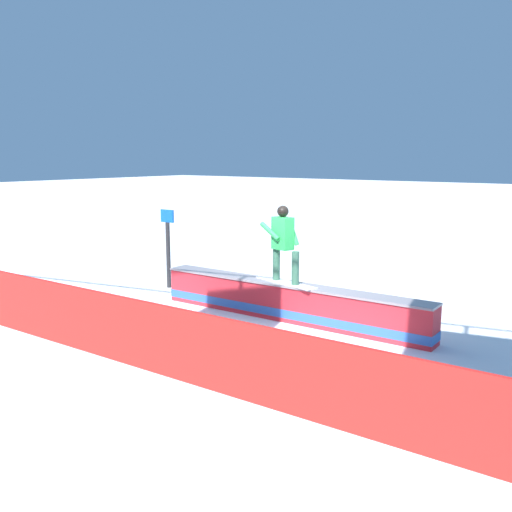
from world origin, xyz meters
name	(u,v)px	position (x,y,z in m)	size (l,w,h in m)	color
ground_plane	(288,320)	(0.00, 0.00, 0.00)	(120.00, 120.00, 0.00)	white
grind_box	(288,303)	(0.00, 0.00, 0.33)	(5.80, 0.57, 0.73)	red
snowboarder	(283,241)	(0.13, -0.02, 1.53)	(1.52, 0.66, 1.48)	silver
safety_fence	(158,339)	(0.00, 3.43, 0.52)	(12.13, 0.06, 1.05)	red
trail_marker	(168,246)	(3.83, -0.61, 1.01)	(0.40, 0.10, 1.88)	#262628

